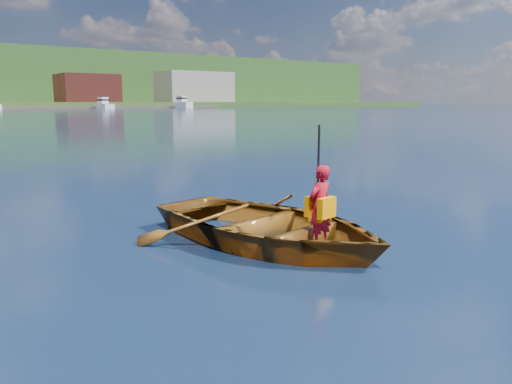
# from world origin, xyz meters

# --- Properties ---
(ground) EXTENTS (600.00, 600.00, 0.00)m
(ground) POSITION_xyz_m (0.00, 0.00, 0.00)
(ground) COLOR #11263E
(ground) RESTS_ON ground
(rowboat) EXTENTS (3.85, 4.79, 0.88)m
(rowboat) POSITION_xyz_m (-1.36, 0.79, 0.29)
(rowboat) COLOR brown
(rowboat) RESTS_ON ground
(child_paddler) EXTENTS (0.49, 0.40, 1.78)m
(child_paddler) POSITION_xyz_m (-1.03, -0.06, 0.71)
(child_paddler) COLOR #B40F21
(child_paddler) RESTS_ON ground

